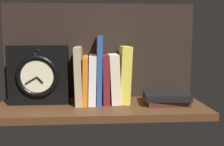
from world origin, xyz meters
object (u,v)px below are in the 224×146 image
(book_blue_modern, at_px, (99,69))
(book_stack_side, at_px, (166,98))
(book_cream_twain, at_px, (114,78))
(book_orange_pandolfini, at_px, (86,80))
(book_yellow_seinlanguage, at_px, (125,74))
(framed_clock, at_px, (39,75))
(book_white_catcher, at_px, (92,79))
(book_tan_shortstories, at_px, (79,75))
(book_maroon_dawkins, at_px, (106,79))

(book_blue_modern, height_order, book_stack_side, book_blue_modern)
(book_cream_twain, bearing_deg, book_stack_side, -13.35)
(book_orange_pandolfini, height_order, book_blue_modern, book_blue_modern)
(book_yellow_seinlanguage, height_order, framed_clock, framed_clock)
(book_blue_modern, height_order, book_cream_twain, book_blue_modern)
(book_yellow_seinlanguage, bearing_deg, book_stack_side, -16.64)
(book_white_catcher, bearing_deg, book_tan_shortstories, 180.00)
(book_white_catcher, relative_size, book_blue_modern, 0.71)
(book_orange_pandolfini, xyz_separation_m, book_maroon_dawkins, (0.08, 0.00, 0.00))
(book_blue_modern, xyz_separation_m, book_stack_side, (0.25, -0.04, -0.10))
(book_tan_shortstories, relative_size, book_stack_side, 1.22)
(book_orange_pandolfini, distance_m, book_cream_twain, 0.11)
(book_tan_shortstories, height_order, framed_clock, framed_clock)
(book_white_catcher, xyz_separation_m, book_maroon_dawkins, (0.05, 0.00, -0.00))
(book_tan_shortstories, bearing_deg, book_stack_side, -7.92)
(book_maroon_dawkins, bearing_deg, book_tan_shortstories, 180.00)
(book_orange_pandolfini, bearing_deg, book_cream_twain, 0.00)
(book_tan_shortstories, height_order, book_yellow_seinlanguage, book_yellow_seinlanguage)
(book_orange_pandolfini, height_order, book_stack_side, book_orange_pandolfini)
(book_maroon_dawkins, height_order, book_cream_twain, book_cream_twain)
(book_tan_shortstories, relative_size, framed_clock, 0.97)
(book_orange_pandolfini, relative_size, book_yellow_seinlanguage, 0.82)
(book_maroon_dawkins, height_order, book_yellow_seinlanguage, book_yellow_seinlanguage)
(book_tan_shortstories, bearing_deg, framed_clock, -174.05)
(book_maroon_dawkins, xyz_separation_m, framed_clock, (-0.25, -0.02, 0.02))
(book_yellow_seinlanguage, xyz_separation_m, book_stack_side, (0.15, -0.04, -0.08))
(book_orange_pandolfini, distance_m, book_white_catcher, 0.03)
(book_blue_modern, xyz_separation_m, book_maroon_dawkins, (0.02, 0.00, -0.04))
(book_tan_shortstories, height_order, book_blue_modern, book_blue_modern)
(book_maroon_dawkins, relative_size, framed_clock, 0.83)
(book_orange_pandolfini, xyz_separation_m, framed_clock, (-0.17, -0.02, 0.02))
(book_white_catcher, relative_size, book_stack_side, 1.04)
(book_blue_modern, height_order, framed_clock, book_blue_modern)
(framed_clock, bearing_deg, book_blue_modern, 3.91)
(book_orange_pandolfini, relative_size, book_cream_twain, 0.96)
(book_maroon_dawkins, distance_m, book_yellow_seinlanguage, 0.07)
(book_blue_modern, relative_size, book_stack_side, 1.46)
(book_tan_shortstories, bearing_deg, book_yellow_seinlanguage, 0.00)
(book_white_catcher, height_order, framed_clock, framed_clock)
(book_yellow_seinlanguage, relative_size, book_stack_side, 1.23)
(framed_clock, bearing_deg, book_cream_twain, 3.11)
(book_tan_shortstories, relative_size, book_orange_pandolfini, 1.20)
(book_cream_twain, height_order, framed_clock, framed_clock)
(book_orange_pandolfini, distance_m, book_stack_side, 0.31)
(book_blue_modern, relative_size, book_maroon_dawkins, 1.41)
(book_blue_modern, bearing_deg, book_tan_shortstories, 180.00)
(book_orange_pandolfini, bearing_deg, book_white_catcher, 0.00)
(book_yellow_seinlanguage, bearing_deg, book_orange_pandolfini, 180.00)
(book_tan_shortstories, bearing_deg, book_cream_twain, 0.00)
(book_white_catcher, distance_m, book_stack_side, 0.28)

